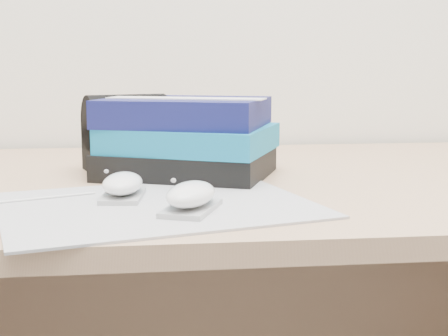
{
  "coord_description": "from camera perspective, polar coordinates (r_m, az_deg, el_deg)",
  "views": [
    {
      "loc": [
        -0.15,
        0.54,
        0.92
      ],
      "look_at": [
        -0.05,
        1.43,
        0.77
      ],
      "focal_mm": 50.0,
      "sensor_mm": 36.0,
      "label": 1
    }
  ],
  "objects": [
    {
      "name": "book_stack",
      "position": [
        1.06,
        -3.36,
        2.78
      ],
      "size": [
        0.33,
        0.3,
        0.13
      ],
      "color": "black",
      "rests_on": "desk"
    },
    {
      "name": "usb_cable",
      "position": [
        0.89,
        -19.33,
        -2.93
      ],
      "size": [
        0.23,
        0.1,
        0.0
      ],
      "primitive_type": "cylinder",
      "rotation": [
        0.0,
        1.57,
        0.39
      ],
      "color": "white",
      "rests_on": "mousepad"
    },
    {
      "name": "mousepad",
      "position": [
        0.84,
        -6.14,
        -3.38
      ],
      "size": [
        0.47,
        0.41,
        0.0
      ],
      "primitive_type": "cube",
      "rotation": [
        0.0,
        0.0,
        0.27
      ],
      "color": "gray",
      "rests_on": "desk"
    },
    {
      "name": "pouch",
      "position": [
        1.13,
        -8.87,
        3.13
      ],
      "size": [
        0.17,
        0.14,
        0.14
      ],
      "color": "black",
      "rests_on": "desk"
    },
    {
      "name": "mouse_front",
      "position": [
        0.8,
        -3.04,
        -2.63
      ],
      "size": [
        0.09,
        0.12,
        0.04
      ],
      "color": "#AEAEB0",
      "rests_on": "mousepad"
    },
    {
      "name": "desk",
      "position": [
        1.19,
        1.26,
        -11.33
      ],
      "size": [
        1.6,
        0.8,
        0.73
      ],
      "color": "tan",
      "rests_on": "ground"
    },
    {
      "name": "mouse_rear",
      "position": [
        0.88,
        -9.25,
        -1.59
      ],
      "size": [
        0.06,
        0.1,
        0.04
      ],
      "color": "#ACACAE",
      "rests_on": "mousepad"
    }
  ]
}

